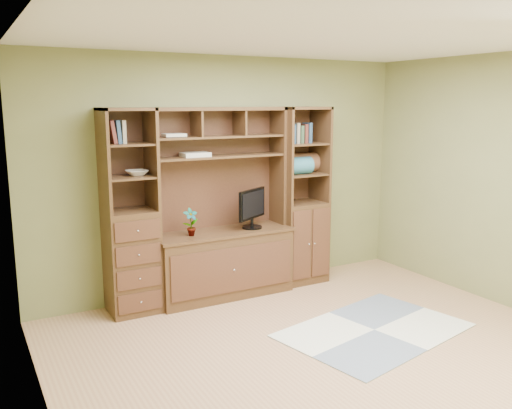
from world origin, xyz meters
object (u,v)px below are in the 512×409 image
center_hutch (223,204)px  left_tower (130,213)px  monitor (252,201)px  right_tower (301,196)px

center_hutch → left_tower: size_ratio=1.00×
center_hutch → monitor: (0.33, -0.03, 0.01)m
center_hutch → monitor: center_hutch is taller
left_tower → monitor: left_tower is taller
center_hutch → monitor: size_ratio=3.41×
left_tower → monitor: bearing=-3.2°
left_tower → right_tower: (2.02, 0.00, 0.00)m
right_tower → monitor: size_ratio=3.41×
left_tower → monitor: size_ratio=3.41×
left_tower → right_tower: bearing=0.0°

